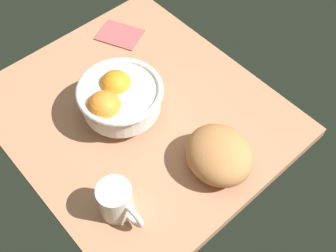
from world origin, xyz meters
TOP-DOWN VIEW (x-y plane):
  - ground_plane at (0.00, 0.00)cm, footprint 70.31×61.87cm
  - fruit_bowl at (1.90, 3.88)cm, footprint 20.68×20.68cm
  - bread_loaf at (-24.34, -3.77)cm, footprint 18.41×17.00cm
  - napkin_folded at (24.51, -13.51)cm, footprint 14.70×13.26cm
  - mug at (-18.22, 19.93)cm, footprint 11.68×7.32cm

SIDE VIEW (x-z plane):
  - ground_plane at x=0.00cm, z-range -3.00..0.00cm
  - napkin_folded at x=24.51cm, z-range 0.00..0.86cm
  - bread_loaf at x=-24.34cm, z-range 0.00..9.05cm
  - mug at x=-18.22cm, z-range 0.00..9.06cm
  - fruit_bowl at x=1.90cm, z-range 0.58..12.54cm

